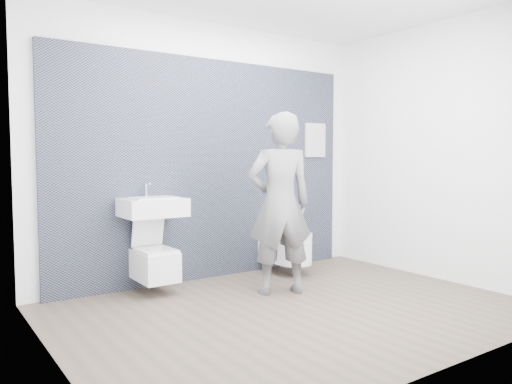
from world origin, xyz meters
TOP-DOWN VIEW (x-y plane):
  - ground at (0.00, 0.00)m, footprint 4.00×4.00m
  - room_shell at (0.00, 0.00)m, footprint 4.00×4.00m
  - tile_wall at (0.00, 1.47)m, footprint 3.60×0.06m
  - washbasin at (-0.80, 1.22)m, footprint 0.60×0.45m
  - toilet_square at (-0.80, 1.20)m, footprint 0.34×0.50m
  - toilet_rounded at (0.80, 1.11)m, footprint 0.39×0.65m
  - info_placard at (1.48, 1.43)m, footprint 0.32×0.03m
  - visitor at (0.21, 0.50)m, footprint 0.75×0.61m

SIDE VIEW (x-z plane):
  - ground at x=0.00m, z-range 0.00..0.00m
  - tile_wall at x=0.00m, z-range -1.20..1.20m
  - info_placard at x=1.48m, z-range -0.21..0.21m
  - toilet_square at x=-0.80m, z-range -0.03..0.63m
  - toilet_rounded at x=0.80m, z-range 0.13..0.48m
  - washbasin at x=-0.80m, z-range 0.63..1.08m
  - visitor at x=0.21m, z-range 0.00..1.77m
  - room_shell at x=0.00m, z-range -0.26..3.74m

